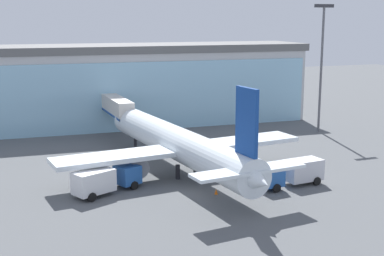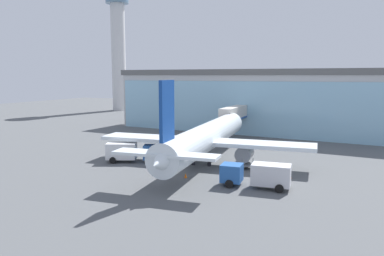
% 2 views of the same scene
% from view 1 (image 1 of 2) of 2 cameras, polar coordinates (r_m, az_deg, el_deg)
% --- Properties ---
extents(ground, '(240.00, 240.00, 0.00)m').
position_cam_1_polar(ground, '(54.67, 0.83, -6.87)').
color(ground, '#545659').
extents(terminal_building, '(64.94, 15.56, 13.13)m').
position_cam_1_polar(terminal_building, '(89.03, -8.16, 4.55)').
color(terminal_building, '#BBBBBB').
rests_on(terminal_building, ground).
extents(jet_bridge, '(2.54, 12.55, 6.11)m').
position_cam_1_polar(jet_bridge, '(78.68, -8.15, 2.28)').
color(jet_bridge, beige).
rests_on(jet_bridge, ground).
extents(apron_light_mast, '(3.20, 0.40, 19.42)m').
position_cam_1_polar(apron_light_mast, '(84.25, 13.67, 7.30)').
color(apron_light_mast, '#59595E').
rests_on(apron_light_mast, ground).
extents(airplane, '(29.38, 35.51, 11.41)m').
position_cam_1_polar(airplane, '(60.32, -1.41, -1.75)').
color(airplane, white).
rests_on(airplane, ground).
extents(catering_truck, '(7.56, 5.00, 2.65)m').
position_cam_1_polar(catering_truck, '(54.57, -9.27, -5.45)').
color(catering_truck, '#2659A5').
rests_on(catering_truck, ground).
extents(fuel_truck, '(7.50, 3.17, 2.65)m').
position_cam_1_polar(fuel_truck, '(57.36, 10.70, -4.65)').
color(fuel_truck, '#2659A5').
rests_on(fuel_truck, ground).
extents(baggage_cart, '(2.93, 3.21, 1.50)m').
position_cam_1_polar(baggage_cart, '(62.53, 3.89, -4.03)').
color(baggage_cart, slate).
rests_on(baggage_cart, ground).
extents(safety_cone_nose, '(0.36, 0.36, 0.55)m').
position_cam_1_polar(safety_cone_nose, '(54.07, 2.59, -6.79)').
color(safety_cone_nose, orange).
rests_on(safety_cone_nose, ground).
extents(safety_cone_wingtip, '(0.36, 0.36, 0.55)m').
position_cam_1_polar(safety_cone_wingtip, '(63.16, 10.12, -4.24)').
color(safety_cone_wingtip, orange).
rests_on(safety_cone_wingtip, ground).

